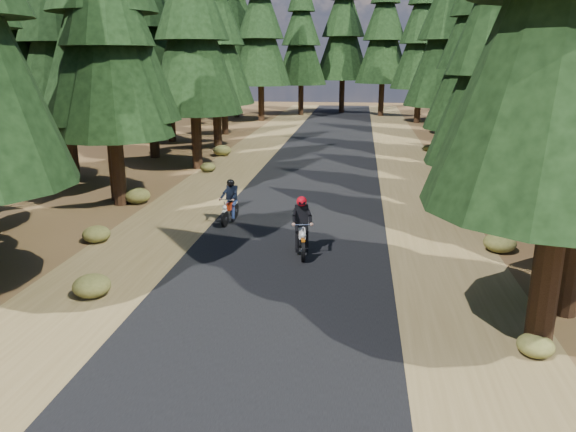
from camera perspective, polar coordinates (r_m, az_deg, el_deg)
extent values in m
plane|color=#49301A|center=(15.47, -0.71, -5.43)|extent=(120.00, 120.00, 0.00)
cube|color=black|center=(20.17, 1.26, -0.31)|extent=(6.00, 100.00, 0.01)
cube|color=brown|center=(21.13, -11.24, 0.13)|extent=(3.20, 100.00, 0.01)
cube|color=brown|center=(20.24, 14.33, -0.76)|extent=(3.20, 100.00, 0.01)
cylinder|color=black|center=(11.50, 25.52, 0.76)|extent=(0.53, 0.53, 5.85)
cylinder|color=black|center=(22.65, -17.12, 7.68)|extent=(0.51, 0.51, 5.34)
cone|color=black|center=(22.46, -17.83, 16.13)|extent=(4.54, 4.54, 6.68)
cylinder|color=black|center=(19.47, 19.21, 5.04)|extent=(0.48, 0.48, 4.52)
cone|color=black|center=(19.19, 19.99, 13.34)|extent=(3.84, 3.84, 5.65)
cone|color=black|center=(19.25, 20.59, 19.38)|extent=(2.94, 2.94, 4.07)
cylinder|color=black|center=(23.48, -17.45, 9.25)|extent=(0.56, 0.56, 6.43)
cone|color=black|center=(23.42, -18.29, 19.04)|extent=(5.46, 5.46, 8.03)
cylinder|color=black|center=(22.72, 23.47, 7.73)|extent=(0.53, 0.53, 5.84)
cone|color=black|center=(22.58, 24.52, 16.91)|extent=(4.96, 4.96, 7.30)
cylinder|color=black|center=(27.69, -21.38, 8.89)|extent=(0.52, 0.52, 5.56)
cone|color=black|center=(27.56, -22.12, 16.06)|extent=(4.73, 4.73, 6.95)
cylinder|color=black|center=(29.51, -9.37, 10.26)|extent=(0.53, 0.53, 5.72)
cone|color=black|center=(29.40, -9.70, 17.21)|extent=(4.86, 4.86, 7.15)
cylinder|color=black|center=(28.97, 17.29, 8.47)|extent=(0.48, 0.48, 4.51)
cone|color=black|center=(28.78, 17.76, 14.03)|extent=(3.83, 3.83, 5.64)
cone|color=black|center=(28.82, 18.11, 18.05)|extent=(2.93, 2.93, 4.06)
cylinder|color=black|center=(33.37, -13.66, 11.21)|extent=(0.55, 0.55, 6.37)
cone|color=black|center=(33.32, -14.13, 18.04)|extent=(5.41, 5.41, 7.96)
cylinder|color=black|center=(32.30, 22.85, 10.39)|extent=(0.56, 0.56, 6.47)
cone|color=black|center=(32.26, 23.64, 17.54)|extent=(5.50, 5.50, 8.09)
cylinder|color=black|center=(36.28, -7.26, 11.28)|extent=(0.53, 0.53, 5.64)
cone|color=black|center=(36.18, -7.46, 16.85)|extent=(4.79, 4.79, 7.05)
cone|color=black|center=(36.32, -7.61, 20.85)|extent=(3.67, 3.67, 5.08)
cylinder|color=black|center=(34.47, 15.74, 10.75)|extent=(0.53, 0.53, 5.83)
cone|color=black|center=(34.38, 16.21, 16.80)|extent=(4.95, 4.95, 7.29)
cylinder|color=black|center=(39.75, -11.87, 11.32)|extent=(0.52, 0.52, 5.45)
cone|color=black|center=(39.65, -12.16, 16.23)|extent=(4.63, 4.63, 6.81)
cone|color=black|center=(39.76, -12.37, 19.75)|extent=(3.54, 3.54, 4.90)
cylinder|color=black|center=(39.72, 21.45, 9.97)|extent=(0.48, 0.48, 4.61)
cone|color=black|center=(39.59, 21.87, 14.12)|extent=(3.92, 3.92, 5.77)
cone|color=black|center=(39.62, 22.19, 17.10)|extent=(3.00, 3.00, 4.15)
cylinder|color=black|center=(43.08, -6.47, 11.19)|extent=(0.48, 0.48, 4.42)
cone|color=black|center=(42.95, -6.58, 14.86)|extent=(3.76, 3.76, 5.52)
cone|color=black|center=(42.97, -6.67, 17.51)|extent=(2.87, 2.87, 3.98)
cone|color=black|center=(43.08, -6.76, 20.15)|extent=(1.99, 1.99, 3.31)
cylinder|color=black|center=(43.24, 16.02, 11.60)|extent=(0.53, 0.53, 5.76)
cone|color=black|center=(43.16, 16.40, 16.36)|extent=(4.90, 4.90, 7.21)
cone|color=black|center=(43.29, 16.68, 19.79)|extent=(3.75, 3.75, 5.19)
cylinder|color=black|center=(49.14, -9.25, 11.83)|extent=(0.49, 0.49, 4.75)
cone|color=black|center=(49.03, -9.40, 15.29)|extent=(4.04, 4.04, 5.93)
cone|color=black|center=(49.07, -9.52, 17.79)|extent=(3.09, 3.09, 4.27)
cone|color=black|center=(49.19, -9.64, 20.27)|extent=(2.14, 2.14, 3.56)
cylinder|color=black|center=(47.73, 21.05, 11.45)|extent=(0.53, 0.53, 5.66)
cone|color=black|center=(47.66, 21.48, 15.67)|extent=(4.81, 4.81, 7.07)
cone|color=black|center=(47.77, 21.80, 18.71)|extent=(3.68, 3.68, 5.09)
cylinder|color=black|center=(29.20, -26.37, 9.08)|extent=(0.54, 0.54, 6.00)
cylinder|color=black|center=(39.34, -15.50, 11.74)|extent=(0.56, 0.56, 6.40)
cone|color=black|center=(39.29, -15.95, 17.56)|extent=(5.44, 5.44, 8.00)
cylinder|color=black|center=(41.83, 22.94, 11.02)|extent=(0.54, 0.54, 6.00)
cone|color=black|center=(41.76, 23.51, 16.13)|extent=(5.10, 5.10, 7.50)
cylinder|color=black|center=(52.12, -2.75, 13.14)|extent=(0.56, 0.56, 6.40)
cone|color=black|center=(52.09, -2.81, 17.54)|extent=(5.44, 5.44, 8.00)
cone|color=black|center=(52.26, -2.86, 20.70)|extent=(4.16, 4.16, 5.76)
cylinder|color=black|center=(51.58, 13.14, 12.51)|extent=(0.54, 0.54, 6.00)
cone|color=black|center=(51.53, 13.41, 16.67)|extent=(5.10, 5.10, 7.50)
cone|color=black|center=(51.66, 13.61, 19.66)|extent=(3.90, 3.90, 5.40)
cylinder|color=black|center=(55.63, -5.34, 13.47)|extent=(0.57, 0.57, 6.80)
cone|color=black|center=(55.63, -5.45, 17.84)|extent=(5.78, 5.78, 8.50)
cone|color=black|center=(55.82, -5.54, 20.98)|extent=(4.42, 4.42, 6.12)
cylinder|color=black|center=(54.91, 16.05, 12.70)|extent=(0.56, 0.56, 6.40)
cone|color=black|center=(54.88, 16.37, 16.86)|extent=(5.44, 5.44, 8.00)
cone|color=black|center=(55.04, 16.62, 19.85)|extent=(4.16, 4.16, 5.76)
cylinder|color=black|center=(57.65, 1.33, 13.21)|extent=(0.54, 0.54, 6.00)
cone|color=black|center=(57.60, 1.35, 16.94)|extent=(5.10, 5.10, 7.50)
cone|color=black|center=(57.72, 1.37, 19.62)|extent=(3.90, 3.90, 5.40)
cylinder|color=black|center=(57.36, 9.52, 13.19)|extent=(0.56, 0.56, 6.40)
cone|color=black|center=(57.33, 9.71, 17.18)|extent=(5.44, 5.44, 8.00)
cone|color=black|center=(57.48, 9.85, 20.05)|extent=(4.16, 4.16, 5.76)
cylinder|color=black|center=(60.35, 5.53, 13.64)|extent=(0.57, 0.57, 6.80)
cone|color=black|center=(60.34, 5.64, 17.67)|extent=(5.78, 5.78, 8.50)
cone|color=black|center=(60.53, 5.72, 20.57)|extent=(4.42, 4.42, 6.12)
cylinder|color=black|center=(52.55, -9.56, 12.53)|extent=(0.52, 0.52, 5.60)
cone|color=black|center=(52.48, -9.74, 16.35)|extent=(4.76, 4.76, 7.00)
cone|color=black|center=(52.57, -9.87, 19.09)|extent=(3.64, 3.64, 5.04)
cylinder|color=black|center=(51.53, 20.04, 11.98)|extent=(0.54, 0.54, 6.00)
cone|color=black|center=(51.47, 20.45, 16.13)|extent=(5.10, 5.10, 7.50)
cone|color=black|center=(51.60, 20.75, 19.12)|extent=(3.90, 3.90, 5.40)
cylinder|color=#4C4233|center=(25.79, 20.25, 2.63)|extent=(5.33, 1.12, 0.32)
ellipsoid|color=#474C1E|center=(28.86, -8.16, 4.92)|extent=(0.78, 0.78, 0.47)
ellipsoid|color=#474C1E|center=(17.89, 20.72, -2.54)|extent=(0.96, 0.96, 0.58)
ellipsoid|color=#474C1E|center=(18.62, -18.89, -1.75)|extent=(0.86, 0.86, 0.52)
ellipsoid|color=#474C1E|center=(30.41, 16.37, 5.10)|extent=(0.96, 0.96, 0.58)
ellipsoid|color=#474C1E|center=(23.11, -15.07, 2.00)|extent=(1.02, 1.02, 0.61)
ellipsoid|color=#474C1E|center=(36.10, 14.08, 6.73)|extent=(0.67, 0.67, 0.40)
ellipsoid|color=#474C1E|center=(25.54, 16.41, 2.97)|extent=(0.70, 0.70, 0.42)
ellipsoid|color=#474C1E|center=(33.56, -6.73, 6.64)|extent=(1.06, 1.06, 0.64)
ellipsoid|color=#474C1E|center=(12.17, 23.85, -11.94)|extent=(0.71, 0.71, 0.42)
ellipsoid|color=#474C1E|center=(14.49, -19.31, -6.71)|extent=(0.91, 0.91, 0.55)
cube|color=black|center=(16.28, 1.43, -0.03)|extent=(0.41, 0.29, 0.55)
sphere|color=red|center=(16.18, 1.44, 1.35)|extent=(0.35, 0.35, 0.31)
cube|color=black|center=(19.58, -5.96, 2.24)|extent=(0.36, 0.24, 0.49)
sphere|color=black|center=(19.50, -5.99, 3.28)|extent=(0.30, 0.30, 0.28)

